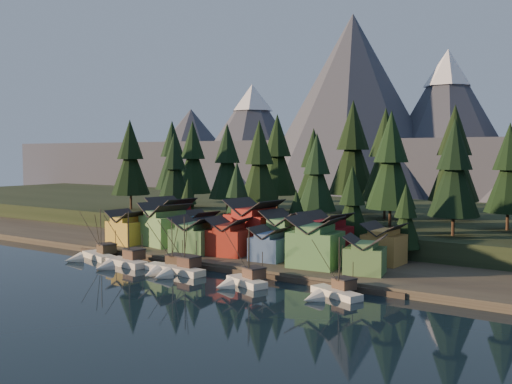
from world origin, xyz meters
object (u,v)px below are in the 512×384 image
Objects in this scene: house_front_0 at (127,226)px; house_front_1 at (165,223)px; boat_3 at (178,262)px; boat_6 at (331,285)px; house_back_0 at (171,218)px; boat_4 at (242,273)px; boat_1 at (122,255)px; boat_0 at (93,249)px; house_back_1 at (200,227)px; boat_2 at (166,261)px.

house_front_0 is 9.81m from house_front_1.
boat_3 is 28.06m from house_front_1.
boat_6 is 63.25m from house_back_0.
boat_4 is 1.06× the size of boat_6.
boat_6 is (17.00, 1.50, -0.28)m from boat_4.
house_front_0 is at bearing -171.16° from boat_6.
boat_0 is at bearing 178.12° from boat_1.
boat_0 is 24.83m from house_back_0.
house_front_0 is 11.91m from house_back_0.
boat_3 reaches higher than house_front_0.
boat_4 is 39.94m from house_back_1.
house_back_1 is at bearing 3.78° from house_back_0.
boat_6 is 53.43m from house_back_1.
boat_3 reaches higher than boat_0.
boat_2 is at bearing -158.31° from boat_6.
boat_1 is 1.01× the size of boat_3.
boat_3 is (15.35, 0.42, 0.03)m from boat_1.
boat_4 is at bearing -16.31° from house_front_0.
house_front_1 reaches higher than house_front_0.
house_back_0 reaches higher than house_front_1.
house_back_0 reaches higher than boat_3.
house_back_0 is at bearing 70.93° from house_front_0.
boat_1 is 28.54m from house_back_0.
boat_0 is 0.98× the size of boat_1.
house_back_0 is at bearing 136.19° from house_front_1.
house_back_1 is (-47.67, 23.85, 3.71)m from boat_6.
boat_3 is 29.33m from house_back_1.
boat_0 is 26.26m from house_back_1.
boat_2 is at bearing -32.92° from house_front_1.
boat_2 is 29.62m from house_front_0.
house_front_0 is 17.74m from house_back_1.
house_back_0 is (-21.51, 25.04, 5.04)m from boat_2.
house_back_0 is (-25.41, 25.87, 4.68)m from boat_3.
boat_4 is at bearing 14.44° from boat_0.
house_front_0 is (-45.28, 15.28, 3.49)m from boat_4.
boat_6 is 1.29× the size of house_front_0.
boat_1 is 1.08× the size of house_front_1.
boat_6 reaches higher than house_front_0.
boat_3 is (3.90, -0.83, 0.36)m from boat_2.
boat_0 is 22.73m from boat_2.
boat_2 is 4.00m from boat_3.
boat_6 is (47.90, 1.48, -0.42)m from boat_1.
boat_6 is at bearing 26.48° from boat_4.
boat_3 reaches higher than boat_6.
house_front_1 is at bearing 24.17° from house_front_0.
house_front_1 is (9.06, 3.63, 1.05)m from house_front_0.
boat_0 is at bearing -83.76° from house_back_0.
boat_2 is (11.45, 1.24, -0.33)m from boat_1.
house_back_0 is (-4.74, 7.39, 0.31)m from house_front_1.
house_back_0 is 1.36× the size of house_back_1.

